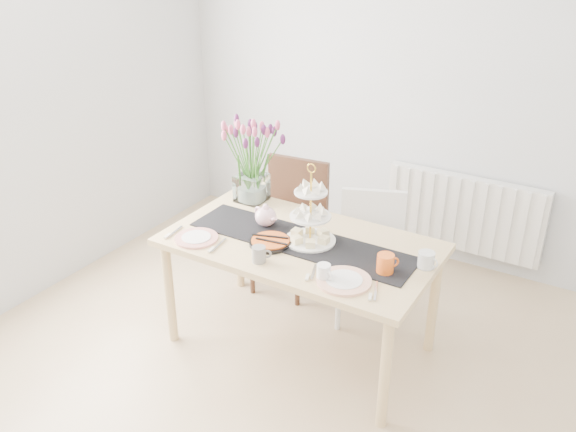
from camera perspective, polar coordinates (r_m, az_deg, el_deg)
The scene contains 16 objects.
room_shell at distance 2.83m, azimuth -4.43°, elevation 1.47°, with size 4.50×4.50×4.50m.
radiator at distance 4.84m, azimuth 16.08°, elevation 0.25°, with size 1.20×0.08×0.60m, color white.
dining_table at distance 3.65m, azimuth 1.18°, elevation -3.46°, with size 1.60×0.90×0.75m.
chair_brown at distance 4.39m, azimuth 0.27°, elevation 0.11°, with size 0.51×0.51×0.94m.
chair_white at distance 4.11m, azimuth 7.74°, elevation -2.84°, with size 0.55×0.55×0.87m.
table_runner at distance 3.61m, azimuth 1.19°, elevation -2.35°, with size 1.40×0.35×0.01m, color black.
tulip_vase at distance 4.01m, azimuth -3.53°, elevation 6.33°, with size 0.68×0.68×0.58m.
cake_stand at distance 3.55m, azimuth 2.11°, elevation -0.66°, with size 0.30×0.30×0.45m.
teapot at distance 3.76m, azimuth -2.10°, elevation -0.05°, with size 0.22×0.18×0.14m, color white, non-canonical shape.
cream_jug at distance 3.42m, azimuth 12.80°, elevation -4.02°, with size 0.09×0.09×0.09m, color silver.
tart_tin at distance 3.58m, azimuth -1.65°, elevation -2.45°, with size 0.25×0.25×0.03m.
mug_grey at distance 3.39m, azimuth -2.74°, elevation -3.60°, with size 0.08×0.08×0.09m, color gray.
mug_white at distance 3.23m, azimuth 3.35°, elevation -5.27°, with size 0.08×0.08×0.09m, color white.
mug_orange at distance 3.32m, azimuth 9.09°, elevation -4.45°, with size 0.09×0.09×0.11m, color orange.
plate_left at distance 3.68m, azimuth -8.57°, elevation -2.06°, with size 0.26×0.26×0.01m, color silver.
plate_right at distance 3.24m, azimuth 5.25°, elevation -6.06°, with size 0.29×0.29×0.02m, color white.
Camera 1 is at (1.51, -2.08, 2.48)m, focal length 38.00 mm.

